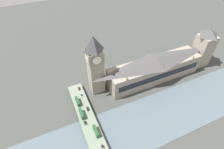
{
  "coord_description": "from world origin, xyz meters",
  "views": [
    {
      "loc": [
        -94.93,
        90.51,
        137.92
      ],
      "look_at": [
        18.41,
        40.16,
        20.38
      ],
      "focal_mm": 28.0,
      "sensor_mm": 36.0,
      "label": 1
    }
  ],
  "objects_px": {
    "car_southbound_mid": "(88,109)",
    "car_southbound_extra": "(79,89)",
    "car_northbound_tail": "(102,147)",
    "car_southbound_tail": "(85,123)",
    "road_bridge": "(96,140)",
    "double_decker_bus_rear": "(81,114)",
    "clock_tower": "(95,64)",
    "parliament_hall": "(155,69)",
    "victoria_tower": "(203,48)",
    "car_northbound_mid": "(81,95)",
    "double_decker_bus_lead": "(78,101)",
    "double_decker_bus_mid": "(96,131)"
  },
  "relations": [
    {
      "from": "car_northbound_tail",
      "to": "car_southbound_mid",
      "type": "height_order",
      "value": "car_northbound_tail"
    },
    {
      "from": "road_bridge",
      "to": "car_southbound_extra",
      "type": "xyz_separation_m",
      "value": [
        57.45,
        -3.23,
        1.67
      ]
    },
    {
      "from": "clock_tower",
      "to": "road_bridge",
      "type": "bearing_deg",
      "value": 158.6
    },
    {
      "from": "double_decker_bus_rear",
      "to": "car_southbound_mid",
      "type": "xyz_separation_m",
      "value": [
        4.01,
        -6.91,
        -2.12
      ]
    },
    {
      "from": "road_bridge",
      "to": "car_northbound_mid",
      "type": "xyz_separation_m",
      "value": [
        48.0,
        -2.87,
        1.68
      ]
    },
    {
      "from": "double_decker_bus_mid",
      "to": "car_northbound_mid",
      "type": "bearing_deg",
      "value": -0.5
    },
    {
      "from": "car_southbound_mid",
      "to": "car_northbound_tail",
      "type": "bearing_deg",
      "value": 178.92
    },
    {
      "from": "double_decker_bus_rear",
      "to": "double_decker_bus_mid",
      "type": "bearing_deg",
      "value": -164.09
    },
    {
      "from": "car_northbound_tail",
      "to": "car_southbound_tail",
      "type": "bearing_deg",
      "value": 12.93
    },
    {
      "from": "clock_tower",
      "to": "double_decker_bus_rear",
      "type": "xyz_separation_m",
      "value": [
        -28.66,
        24.86,
        -26.42
      ]
    },
    {
      "from": "parliament_hall",
      "to": "car_southbound_mid",
      "type": "distance_m",
      "value": 82.34
    },
    {
      "from": "clock_tower",
      "to": "double_decker_bus_lead",
      "type": "distance_m",
      "value": 38.64
    },
    {
      "from": "car_northbound_tail",
      "to": "victoria_tower",
      "type": "bearing_deg",
      "value": -70.23
    },
    {
      "from": "victoria_tower",
      "to": "car_southbound_tail",
      "type": "distance_m",
      "value": 155.19
    },
    {
      "from": "car_northbound_mid",
      "to": "car_southbound_tail",
      "type": "xyz_separation_m",
      "value": [
        -30.61,
        5.88,
        0.09
      ]
    },
    {
      "from": "victoria_tower",
      "to": "car_southbound_extra",
      "type": "relative_size",
      "value": 10.69
    },
    {
      "from": "car_northbound_tail",
      "to": "car_southbound_mid",
      "type": "bearing_deg",
      "value": -1.08
    },
    {
      "from": "parliament_hall",
      "to": "victoria_tower",
      "type": "distance_m",
      "value": 65.3
    },
    {
      "from": "double_decker_bus_mid",
      "to": "car_northbound_mid",
      "type": "height_order",
      "value": "double_decker_bus_mid"
    },
    {
      "from": "road_bridge",
      "to": "car_northbound_mid",
      "type": "relative_size",
      "value": 26.99
    },
    {
      "from": "clock_tower",
      "to": "car_northbound_mid",
      "type": "distance_m",
      "value": 34.73
    },
    {
      "from": "car_northbound_tail",
      "to": "car_southbound_extra",
      "type": "height_order",
      "value": "car_northbound_tail"
    },
    {
      "from": "parliament_hall",
      "to": "victoria_tower",
      "type": "height_order",
      "value": "victoria_tower"
    },
    {
      "from": "road_bridge",
      "to": "double_decker_bus_rear",
      "type": "xyz_separation_m",
      "value": [
        26.09,
        3.41,
        3.81
      ]
    },
    {
      "from": "clock_tower",
      "to": "double_decker_bus_lead",
      "type": "relative_size",
      "value": 6.34
    },
    {
      "from": "double_decker_bus_mid",
      "to": "car_southbound_extra",
      "type": "distance_m",
      "value": 52.13
    },
    {
      "from": "parliament_hall",
      "to": "double_decker_bus_mid",
      "type": "bearing_deg",
      "value": 115.68
    },
    {
      "from": "car_southbound_mid",
      "to": "car_southbound_extra",
      "type": "bearing_deg",
      "value": 0.57
    },
    {
      "from": "parliament_hall",
      "to": "double_decker_bus_rear",
      "type": "height_order",
      "value": "parliament_hall"
    },
    {
      "from": "car_northbound_tail",
      "to": "car_southbound_tail",
      "type": "relative_size",
      "value": 1.04
    },
    {
      "from": "parliament_hall",
      "to": "car_southbound_extra",
      "type": "distance_m",
      "value": 82.32
    },
    {
      "from": "car_northbound_tail",
      "to": "car_northbound_mid",
      "type": "bearing_deg",
      "value": -0.09
    },
    {
      "from": "car_southbound_mid",
      "to": "road_bridge",
      "type": "bearing_deg",
      "value": 173.36
    },
    {
      "from": "road_bridge",
      "to": "double_decker_bus_rear",
      "type": "height_order",
      "value": "double_decker_bus_rear"
    },
    {
      "from": "road_bridge",
      "to": "car_northbound_mid",
      "type": "bearing_deg",
      "value": -3.43
    },
    {
      "from": "clock_tower",
      "to": "car_southbound_extra",
      "type": "height_order",
      "value": "clock_tower"
    },
    {
      "from": "clock_tower",
      "to": "car_northbound_tail",
      "type": "bearing_deg",
      "value": 163.39
    },
    {
      "from": "car_southbound_tail",
      "to": "double_decker_bus_rear",
      "type": "bearing_deg",
      "value": 2.67
    },
    {
      "from": "car_southbound_extra",
      "to": "road_bridge",
      "type": "bearing_deg",
      "value": 176.78
    },
    {
      "from": "car_northbound_tail",
      "to": "car_southbound_tail",
      "type": "height_order",
      "value": "car_southbound_tail"
    },
    {
      "from": "double_decker_bus_rear",
      "to": "car_northbound_mid",
      "type": "distance_m",
      "value": 22.9
    },
    {
      "from": "double_decker_bus_lead",
      "to": "double_decker_bus_mid",
      "type": "height_order",
      "value": "double_decker_bus_mid"
    },
    {
      "from": "clock_tower",
      "to": "road_bridge",
      "type": "height_order",
      "value": "clock_tower"
    },
    {
      "from": "road_bridge",
      "to": "car_northbound_tail",
      "type": "distance_m",
      "value": 8.47
    },
    {
      "from": "parliament_hall",
      "to": "victoria_tower",
      "type": "relative_size",
      "value": 2.08
    },
    {
      "from": "clock_tower",
      "to": "parliament_hall",
      "type": "bearing_deg",
      "value": -99.17
    },
    {
      "from": "victoria_tower",
      "to": "car_southbound_extra",
      "type": "height_order",
      "value": "victoria_tower"
    },
    {
      "from": "victoria_tower",
      "to": "car_southbound_mid",
      "type": "height_order",
      "value": "victoria_tower"
    },
    {
      "from": "parliament_hall",
      "to": "double_decker_bus_lead",
      "type": "relative_size",
      "value": 10.33
    },
    {
      "from": "double_decker_bus_rear",
      "to": "car_northbound_mid",
      "type": "height_order",
      "value": "double_decker_bus_rear"
    }
  ]
}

